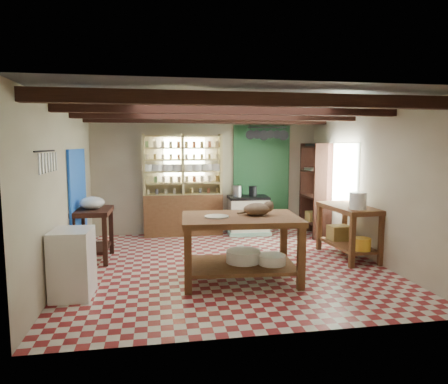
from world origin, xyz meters
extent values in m
cube|color=maroon|center=(0.00, 0.00, -0.01)|extent=(5.00, 5.00, 0.02)
cube|color=#4B4A50|center=(0.00, 0.00, 2.60)|extent=(5.00, 5.00, 0.02)
cube|color=#B9AF95|center=(0.00, 2.50, 1.30)|extent=(5.00, 0.04, 2.60)
cube|color=#B9AF95|center=(0.00, -2.50, 1.30)|extent=(5.00, 0.04, 2.60)
cube|color=#B9AF95|center=(-2.50, 0.00, 1.30)|extent=(0.04, 5.00, 2.60)
cube|color=#B9AF95|center=(2.50, 0.00, 1.30)|extent=(0.04, 5.00, 2.60)
cube|color=black|center=(0.00, 0.00, 2.48)|extent=(5.00, 3.80, 0.15)
cube|color=blue|center=(-2.47, 0.90, 1.10)|extent=(0.04, 1.40, 1.60)
cube|color=#1D4928|center=(1.25, 2.47, 1.25)|extent=(1.30, 0.04, 2.30)
cube|color=silver|center=(-0.50, 2.48, 1.70)|extent=(0.90, 0.02, 0.80)
cube|color=silver|center=(2.48, 1.00, 1.40)|extent=(0.02, 1.30, 1.20)
cube|color=black|center=(-2.44, -1.20, 1.78)|extent=(0.06, 0.90, 0.28)
cube|color=black|center=(1.25, 2.05, 2.18)|extent=(0.86, 0.12, 0.36)
cube|color=tan|center=(-0.55, 2.31, 1.10)|extent=(1.70, 0.34, 2.20)
cube|color=black|center=(2.28, 1.80, 1.00)|extent=(0.40, 0.86, 2.00)
cube|color=brown|center=(0.07, -0.77, 0.47)|extent=(1.75, 1.23, 0.95)
cube|color=beige|center=(0.87, 2.15, 0.42)|extent=(0.88, 0.61, 0.85)
cube|color=black|center=(-2.20, 0.64, 0.45)|extent=(0.63, 0.90, 0.89)
cube|color=white|center=(-2.22, -1.02, 0.44)|extent=(0.52, 0.61, 0.89)
cube|color=brown|center=(2.18, 0.07, 0.46)|extent=(0.71, 1.31, 0.92)
ellipsoid|color=#7F6449|center=(0.32, -0.74, 1.04)|extent=(0.43, 0.35, 0.18)
cylinder|color=#ABACB3|center=(-0.29, -0.79, 0.96)|extent=(0.37, 0.37, 0.02)
cylinder|color=white|center=(0.12, -0.72, 0.34)|extent=(0.54, 0.54, 0.18)
cylinder|color=white|center=(0.51, -0.90, 0.32)|extent=(0.42, 0.42, 0.14)
cylinder|color=#ABACB3|center=(0.62, 2.16, 0.96)|extent=(0.21, 0.21, 0.23)
cylinder|color=black|center=(0.97, 2.15, 0.96)|extent=(0.18, 0.18, 0.22)
ellipsoid|color=white|center=(-2.20, 0.64, 1.00)|extent=(0.43, 0.43, 0.21)
cylinder|color=white|center=(2.15, -0.28, 1.06)|extent=(0.29, 0.29, 0.28)
cube|color=olive|center=(2.16, 0.37, 0.37)|extent=(0.39, 0.32, 0.26)
cylinder|color=gold|center=(2.20, -0.38, 0.35)|extent=(0.29, 0.29, 0.20)
camera|label=1|loc=(-1.13, -6.32, 1.98)|focal=32.00mm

